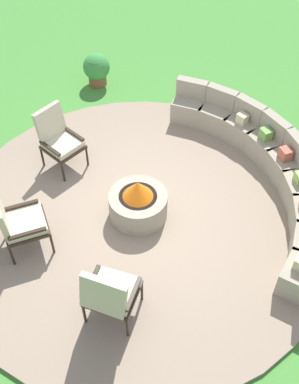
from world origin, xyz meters
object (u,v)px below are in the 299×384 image
Objects in this scene: lounge_chair_front_left at (58,138)px; potted_plant_0 at (97,69)px; curved_stone_bench at (266,168)px; lounge_chair_back_left at (109,293)px; fire_pit at (138,203)px; lounge_chair_front_right at (17,221)px.

lounge_chair_front_left is 1.59× the size of potted_plant_0.
lounge_chair_front_left reaches higher than curved_stone_bench.
lounge_chair_front_left is (-2.13, -2.58, 0.25)m from curved_stone_bench.
fire_pit is at bearing 98.09° from lounge_chair_back_left.
curved_stone_bench is 4.13× the size of lounge_chair_back_left.
potted_plant_0 is at bearing -146.91° from lounge_chair_front_left.
potted_plant_0 is at bearing 114.70° from lounge_chair_back_left.
lounge_chair_front_left reaches higher than potted_plant_0.
lounge_chair_back_left reaches higher than fire_pit.
lounge_chair_front_right is at bearing -42.15° from potted_plant_0.
lounge_chair_front_right is 1.04× the size of lounge_chair_back_left.
lounge_chair_front_left is 3.02m from lounge_chair_back_left.
lounge_chair_front_right reaches higher than lounge_chair_back_left.
curved_stone_bench reaches higher than fire_pit.
potted_plant_0 is (-3.12, 2.82, -0.26)m from lounge_chair_front_right.
fire_pit is 3.66m from potted_plant_0.
lounge_chair_front_left is at bearing -163.29° from fire_pit.
fire_pit is 2.14m from curved_stone_bench.
lounge_chair_front_right reaches higher than lounge_chair_front_left.
lounge_chair_front_left is 0.96× the size of lounge_chair_front_right.
curved_stone_bench is 4.08m from potted_plant_0.
curved_stone_bench is 3.88m from lounge_chair_front_right.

